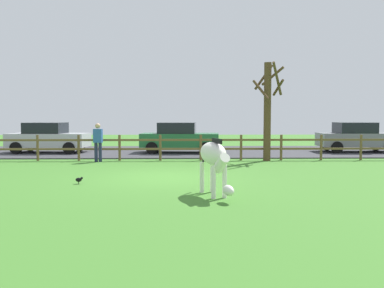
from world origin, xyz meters
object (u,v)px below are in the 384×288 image
(zebra, at_px, (214,158))
(bare_tree, at_px, (268,107))
(crow_on_grass, at_px, (79,180))
(parked_car_silver, at_px, (48,137))
(parked_car_grey, at_px, (357,137))
(visitor_near_fence, at_px, (98,141))
(parked_car_green, at_px, (179,137))

(zebra, bearing_deg, bare_tree, 69.60)
(crow_on_grass, distance_m, parked_car_silver, 10.56)
(zebra, xyz_separation_m, parked_car_grey, (8.45, 11.61, -0.08))
(zebra, relative_size, visitor_near_fence, 1.15)
(bare_tree, distance_m, visitor_near_fence, 7.44)
(visitor_near_fence, bearing_deg, zebra, -60.06)
(parked_car_grey, distance_m, visitor_near_fence, 13.43)
(crow_on_grass, xyz_separation_m, parked_car_grey, (12.19, 9.77, 0.72))
(zebra, bearing_deg, crow_on_grass, 153.76)
(parked_car_silver, height_order, parked_car_grey, same)
(bare_tree, relative_size, crow_on_grass, 19.77)
(crow_on_grass, xyz_separation_m, visitor_near_fence, (-0.62, 5.73, 0.78))
(bare_tree, height_order, parked_car_silver, bare_tree)
(parked_car_silver, bearing_deg, zebra, -56.15)
(parked_car_grey, height_order, visitor_near_fence, visitor_near_fence)
(visitor_near_fence, bearing_deg, parked_car_green, 48.47)
(crow_on_grass, height_order, parked_car_green, parked_car_green)
(crow_on_grass, height_order, visitor_near_fence, visitor_near_fence)
(parked_car_green, bearing_deg, parked_car_silver, 178.76)
(bare_tree, height_order, visitor_near_fence, bare_tree)
(bare_tree, relative_size, visitor_near_fence, 2.59)
(zebra, distance_m, crow_on_grass, 4.25)
(parked_car_green, distance_m, parked_car_grey, 9.39)
(crow_on_grass, relative_size, visitor_near_fence, 0.13)
(crow_on_grass, bearing_deg, parked_car_silver, 112.46)
(parked_car_silver, bearing_deg, visitor_near_fence, -49.65)
(crow_on_grass, bearing_deg, parked_car_green, 73.71)
(parked_car_silver, xyz_separation_m, parked_car_green, (6.83, -0.15, 0.00))
(crow_on_grass, height_order, parked_car_grey, parked_car_grey)
(zebra, height_order, parked_car_silver, parked_car_silver)
(bare_tree, bearing_deg, parked_car_green, 137.55)
(parked_car_silver, distance_m, visitor_near_fence, 5.26)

